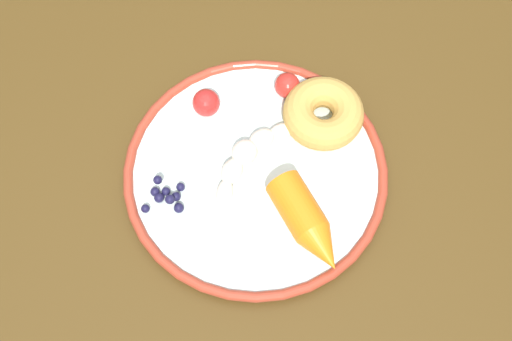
# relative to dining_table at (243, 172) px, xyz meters

# --- Properties ---
(ground_plane) EXTENTS (6.00, 6.00, 0.00)m
(ground_plane) POSITION_rel_dining_table_xyz_m (0.00, 0.00, -0.66)
(ground_plane) COLOR slate
(dining_table) EXTENTS (1.29, 0.81, 0.75)m
(dining_table) POSITION_rel_dining_table_xyz_m (0.00, 0.00, 0.00)
(dining_table) COLOR #473212
(dining_table) RESTS_ON ground_plane
(plate) EXTENTS (0.32, 0.32, 0.02)m
(plate) POSITION_rel_dining_table_xyz_m (-0.00, 0.05, 0.09)
(plate) COLOR silver
(plate) RESTS_ON dining_table
(banana) EXTENTS (0.13, 0.08, 0.03)m
(banana) POSITION_rel_dining_table_xyz_m (0.00, 0.03, 0.11)
(banana) COLOR beige
(banana) RESTS_ON plate
(carrot_orange) EXTENTS (0.05, 0.12, 0.04)m
(carrot_orange) POSITION_rel_dining_table_xyz_m (-0.02, 0.14, 0.12)
(carrot_orange) COLOR orange
(carrot_orange) RESTS_ON plate
(donut) EXTENTS (0.12, 0.12, 0.04)m
(donut) POSITION_rel_dining_table_xyz_m (-0.10, 0.02, 0.12)
(donut) COLOR #C19242
(donut) RESTS_ON plate
(blueberry_pile) EXTENTS (0.06, 0.05, 0.02)m
(blueberry_pile) POSITION_rel_dining_table_xyz_m (0.11, 0.04, 0.10)
(blueberry_pile) COLOR #191638
(blueberry_pile) RESTS_ON plate
(tomato_near) EXTENTS (0.03, 0.03, 0.03)m
(tomato_near) POSITION_rel_dining_table_xyz_m (-0.08, -0.04, 0.11)
(tomato_near) COLOR red
(tomato_near) RESTS_ON plate
(tomato_mid) EXTENTS (0.03, 0.03, 0.03)m
(tomato_mid) POSITION_rel_dining_table_xyz_m (0.02, -0.05, 0.11)
(tomato_mid) COLOR red
(tomato_mid) RESTS_ON plate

